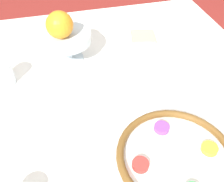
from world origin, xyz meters
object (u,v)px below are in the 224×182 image
seder_plate (176,157)px  napkin_roll (204,91)px  orange_fruit (60,25)px  bread_plate (143,38)px  cup_near (4,74)px  fruit_stand (66,40)px

seder_plate → napkin_roll: (0.19, -0.18, 0.01)m
orange_fruit → napkin_roll: bearing=-125.2°
seder_plate → bread_plate: seder_plate is taller
napkin_roll → bread_plate: bearing=11.7°
napkin_roll → orange_fruit: bearing=54.8°
napkin_roll → cup_near: size_ratio=2.49×
orange_fruit → napkin_roll: size_ratio=0.48×
fruit_stand → seder_plate: bearing=-157.3°
napkin_roll → cup_near: cup_near is taller
bread_plate → napkin_roll: (-0.35, -0.07, 0.02)m
fruit_stand → bread_plate: fruit_stand is taller
fruit_stand → orange_fruit: orange_fruit is taller
orange_fruit → bread_plate: orange_fruit is taller
seder_plate → bread_plate: size_ratio=1.87×
fruit_stand → napkin_roll: bearing=-127.8°
orange_fruit → bread_plate: 0.36m
seder_plate → orange_fruit: 0.53m
bread_plate → cup_near: 0.54m
orange_fruit → napkin_roll: orange_fruit is taller
fruit_stand → napkin_roll: 0.48m
seder_plate → cup_near: size_ratio=3.97×
fruit_stand → cup_near: 0.23m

